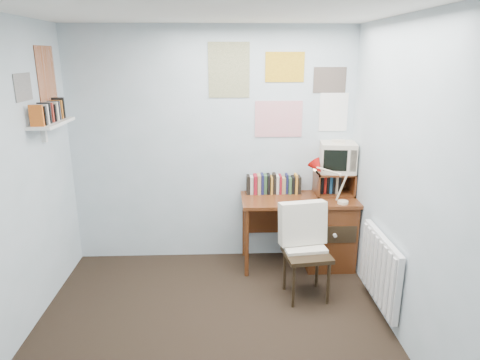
% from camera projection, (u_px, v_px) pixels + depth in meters
% --- Properties ---
extents(ground, '(3.50, 3.50, 0.00)m').
position_uv_depth(ground, '(211.00, 357.00, 3.23)').
color(ground, black).
rests_on(ground, ground).
extents(back_wall, '(3.00, 0.02, 2.50)m').
position_uv_depth(back_wall, '(213.00, 147.00, 4.56)').
color(back_wall, silver).
rests_on(back_wall, ground).
extents(right_wall, '(0.02, 3.50, 2.50)m').
position_uv_depth(right_wall, '(426.00, 199.00, 2.94)').
color(right_wall, silver).
rests_on(right_wall, ground).
extents(ceiling, '(3.00, 3.50, 0.02)m').
position_uv_depth(ceiling, '(203.00, 2.00, 2.53)').
color(ceiling, white).
rests_on(ceiling, back_wall).
extents(desk, '(1.20, 0.55, 0.76)m').
position_uv_depth(desk, '(323.00, 229.00, 4.58)').
color(desk, '#5A2C14').
rests_on(desk, ground).
extents(desk_chair, '(0.49, 0.47, 0.86)m').
position_uv_depth(desk_chair, '(307.00, 255.00, 3.94)').
color(desk_chair, black).
rests_on(desk_chair, ground).
extents(desk_lamp, '(0.32, 0.29, 0.39)m').
position_uv_depth(desk_lamp, '(344.00, 185.00, 4.25)').
color(desk_lamp, red).
rests_on(desk_lamp, desk).
extents(tv_riser, '(0.40, 0.30, 0.25)m').
position_uv_depth(tv_riser, '(334.00, 183.00, 4.56)').
color(tv_riser, '#5A2C14').
rests_on(tv_riser, desk).
extents(crt_tv, '(0.40, 0.38, 0.34)m').
position_uv_depth(crt_tv, '(337.00, 156.00, 4.50)').
color(crt_tv, beige).
rests_on(crt_tv, tv_riser).
extents(book_row, '(0.60, 0.14, 0.22)m').
position_uv_depth(book_row, '(274.00, 183.00, 4.61)').
color(book_row, '#5A2C14').
rests_on(book_row, desk).
extents(radiator, '(0.09, 0.80, 0.60)m').
position_uv_depth(radiator, '(380.00, 269.00, 3.70)').
color(radiator, white).
rests_on(radiator, right_wall).
extents(wall_shelf, '(0.20, 0.62, 0.24)m').
position_uv_depth(wall_shelf, '(52.00, 123.00, 3.77)').
color(wall_shelf, white).
rests_on(wall_shelf, left_wall).
extents(posters_back, '(1.20, 0.01, 0.90)m').
position_uv_depth(posters_back, '(279.00, 90.00, 4.41)').
color(posters_back, white).
rests_on(posters_back, back_wall).
extents(posters_left, '(0.01, 0.70, 0.60)m').
position_uv_depth(posters_left, '(35.00, 79.00, 3.66)').
color(posters_left, white).
rests_on(posters_left, left_wall).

